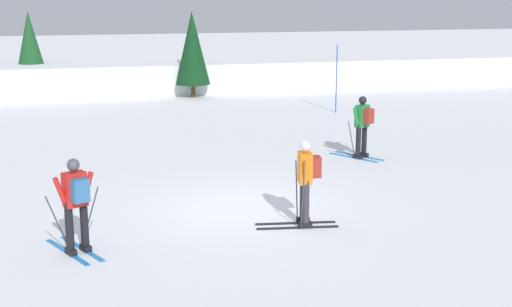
{
  "coord_description": "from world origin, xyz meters",
  "views": [
    {
      "loc": [
        -3.04,
        -13.95,
        4.53
      ],
      "look_at": [
        0.6,
        1.19,
        0.9
      ],
      "focal_mm": 49.68,
      "sensor_mm": 36.0,
      "label": 1
    }
  ],
  "objects_px": {
    "skier_green": "(363,124)",
    "conifer_far_left": "(192,48)",
    "trail_marker_pole": "(336,79)",
    "skier_red": "(76,201)",
    "skier_orange": "(306,179)",
    "conifer_far_right": "(30,46)"
  },
  "relations": [
    {
      "from": "skier_orange",
      "to": "conifer_far_right",
      "type": "distance_m",
      "value": 21.02
    },
    {
      "from": "skier_green",
      "to": "conifer_far_left",
      "type": "xyz_separation_m",
      "value": [
        -2.82,
        12.13,
        1.14
      ]
    },
    {
      "from": "trail_marker_pole",
      "to": "conifer_far_right",
      "type": "height_order",
      "value": "conifer_far_right"
    },
    {
      "from": "conifer_far_left",
      "to": "skier_orange",
      "type": "bearing_deg",
      "value": -91.26
    },
    {
      "from": "skier_green",
      "to": "trail_marker_pole",
      "type": "bearing_deg",
      "value": 75.73
    },
    {
      "from": "trail_marker_pole",
      "to": "conifer_far_left",
      "type": "distance_m",
      "value": 6.88
    },
    {
      "from": "trail_marker_pole",
      "to": "conifer_far_right",
      "type": "bearing_deg",
      "value": 145.52
    },
    {
      "from": "skier_green",
      "to": "trail_marker_pole",
      "type": "relative_size",
      "value": 0.68
    },
    {
      "from": "skier_green",
      "to": "conifer_far_right",
      "type": "height_order",
      "value": "conifer_far_right"
    },
    {
      "from": "skier_green",
      "to": "conifer_far_left",
      "type": "height_order",
      "value": "conifer_far_left"
    },
    {
      "from": "skier_green",
      "to": "conifer_far_left",
      "type": "relative_size",
      "value": 0.47
    },
    {
      "from": "skier_green",
      "to": "trail_marker_pole",
      "type": "height_order",
      "value": "trail_marker_pole"
    },
    {
      "from": "skier_orange",
      "to": "skier_red",
      "type": "bearing_deg",
      "value": -173.23
    },
    {
      "from": "skier_red",
      "to": "conifer_far_left",
      "type": "relative_size",
      "value": 0.47
    },
    {
      "from": "skier_red",
      "to": "conifer_far_right",
      "type": "relative_size",
      "value": 0.48
    },
    {
      "from": "trail_marker_pole",
      "to": "skier_red",
      "type": "bearing_deg",
      "value": -126.27
    },
    {
      "from": "skier_red",
      "to": "skier_green",
      "type": "relative_size",
      "value": 1.0
    },
    {
      "from": "skier_red",
      "to": "trail_marker_pole",
      "type": "xyz_separation_m",
      "value": [
        9.32,
        12.71,
        0.3
      ]
    },
    {
      "from": "skier_orange",
      "to": "conifer_far_right",
      "type": "xyz_separation_m",
      "value": [
        -6.36,
        20.0,
        1.16
      ]
    },
    {
      "from": "trail_marker_pole",
      "to": "skier_green",
      "type": "bearing_deg",
      "value": -104.27
    },
    {
      "from": "conifer_far_left",
      "to": "conifer_far_right",
      "type": "height_order",
      "value": "conifer_far_left"
    },
    {
      "from": "trail_marker_pole",
      "to": "conifer_far_left",
      "type": "height_order",
      "value": "conifer_far_left"
    }
  ]
}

